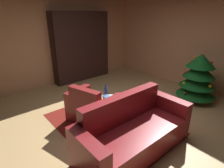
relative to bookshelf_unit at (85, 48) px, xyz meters
The scene contains 11 objects.
ground_plane 3.00m from the bookshelf_unit, 17.89° to the right, with size 6.92×6.92×0.00m, color tan.
wall_back 3.37m from the bookshelf_unit, 37.17° to the left, with size 5.89×0.06×2.74m, color tan.
wall_left 0.95m from the bookshelf_unit, 105.31° to the right, with size 0.06×5.85×2.74m, color tan.
area_rug 3.16m from the bookshelf_unit, 23.59° to the right, with size 2.52×1.88×0.01m, color maroon.
bookshelf_unit is the anchor object (origin of this frame).
armchair_red 2.90m from the bookshelf_unit, 30.07° to the right, with size 1.18×0.92×0.83m.
couch_red 3.86m from the bookshelf_unit, 21.29° to the right, with size 0.81×2.02×0.91m.
coffee_table 2.88m from the bookshelf_unit, 22.92° to the right, with size 0.73×0.73×0.42m.
book_stack_on_table 2.86m from the bookshelf_unit, 23.67° to the right, with size 0.22×0.20×0.12m.
bottle_on_table 2.65m from the bookshelf_unit, 23.39° to the right, with size 0.08×0.08×0.32m.
decorated_tree 3.57m from the bookshelf_unit, 20.02° to the left, with size 0.97×0.97×1.23m.
Camera 1 is at (2.49, -2.38, 2.16)m, focal length 28.94 mm.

